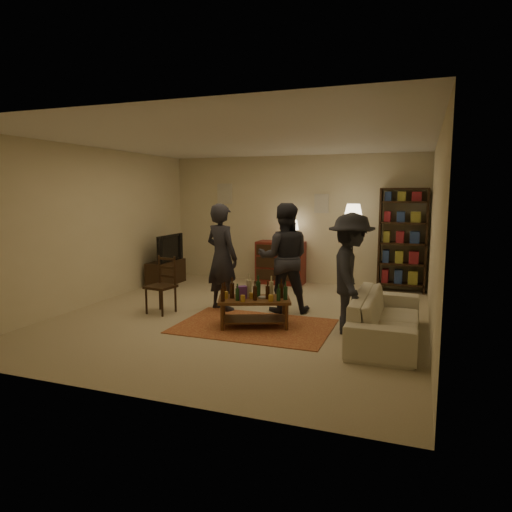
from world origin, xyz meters
The scene contains 13 objects.
floor centered at (0.00, 0.00, 0.00)m, with size 6.00×6.00×0.00m, color #C6B793.
room_shell centered at (-0.65, 2.98, 1.81)m, with size 6.00×6.00×6.00m.
rug centered at (0.36, -0.45, 0.01)m, with size 2.20×1.50×0.01m, color maroon.
coffee_table centered at (0.36, -0.45, 0.39)m, with size 1.15×0.89×0.76m.
dining_chair centered at (-1.30, -0.20, 0.49)m, with size 0.46×0.46×0.93m.
tv_stand centered at (-2.44, 1.80, 0.38)m, with size 0.40×1.00×1.06m.
dresser centered at (-0.19, 2.71, 0.48)m, with size 1.00×0.50×1.36m.
bookshelf centered at (2.25, 2.78, 1.03)m, with size 0.90×0.34×2.02m.
floor_lamp centered at (1.36, 2.28, 1.46)m, with size 0.36×0.36×1.71m.
sofa centered at (2.20, -0.40, 0.30)m, with size 2.08×0.81×0.61m, color beige.
person_left centered at (-0.47, 0.28, 0.88)m, with size 0.64×0.42×1.75m, color #222228.
person_right centered at (0.52, 0.53, 0.88)m, with size 0.86×0.67×1.76m, color #26262D.
person_by_sofa centered at (1.70, -0.25, 0.83)m, with size 1.07×0.62×1.66m, color #23242A.
Camera 1 is at (2.58, -6.46, 1.93)m, focal length 32.00 mm.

